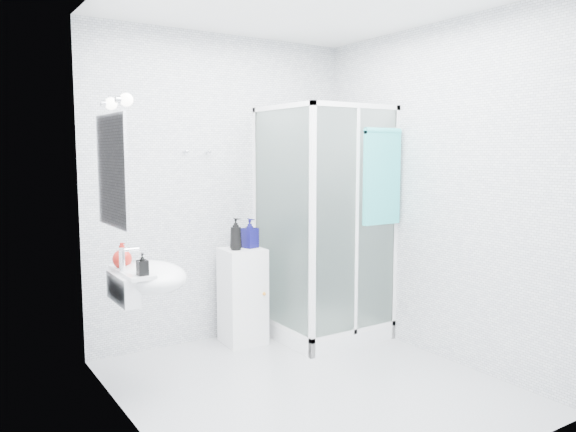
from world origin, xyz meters
TOP-DOWN VIEW (x-y plane):
  - room at (0.00, 0.00)m, footprint 2.40×2.60m
  - shower_enclosure at (0.67, 0.77)m, footprint 0.90×0.95m
  - wall_basin at (-0.99, 0.45)m, footprint 0.46×0.56m
  - mirror at (-1.19, 0.45)m, footprint 0.02×0.60m
  - vanity_lights at (-1.14, 0.45)m, footprint 0.10×0.40m
  - wall_hooks at (-0.25, 1.26)m, footprint 0.23×0.06m
  - storage_cabinet at (0.04, 1.04)m, footprint 0.35×0.37m
  - hand_towel at (0.98, 0.37)m, footprint 0.37×0.05m
  - shampoo_bottle_a at (-0.03, 1.02)m, footprint 0.13×0.13m
  - shampoo_bottle_b at (0.12, 1.05)m, footprint 0.14×0.14m
  - soap_dispenser_orange at (-1.10, 0.57)m, footprint 0.16×0.16m
  - soap_dispenser_black at (-1.07, 0.26)m, footprint 0.06×0.06m

SIDE VIEW (x-z plane):
  - storage_cabinet at x=0.04m, z-range 0.00..0.81m
  - shower_enclosure at x=0.67m, z-range -0.55..1.45m
  - wall_basin at x=-0.99m, z-range 0.62..0.97m
  - soap_dispenser_black at x=-1.07m, z-range 0.86..1.00m
  - shampoo_bottle_b at x=0.12m, z-range 0.81..1.06m
  - shampoo_bottle_a at x=-0.03m, z-range 0.81..1.07m
  - soap_dispenser_orange at x=-1.10m, z-range 0.86..1.02m
  - room at x=0.00m, z-range 0.00..2.60m
  - hand_towel at x=0.98m, z-range 1.04..1.83m
  - mirror at x=-1.19m, z-range 1.15..1.85m
  - wall_hooks at x=-0.25m, z-range 1.60..1.64m
  - vanity_lights at x=-1.14m, z-range 1.88..1.96m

